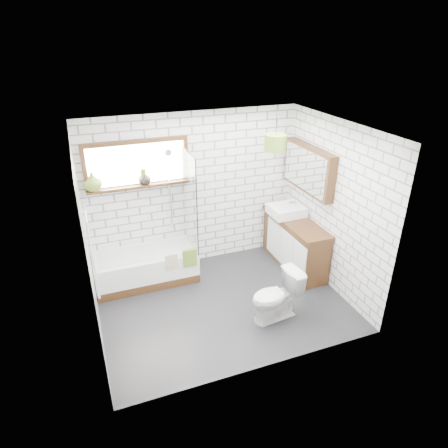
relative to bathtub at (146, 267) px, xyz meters
name	(u,v)px	position (x,y,z in m)	size (l,w,h in m)	color
floor	(223,303)	(0.92, -0.96, -0.25)	(3.40, 2.60, 0.01)	black
ceiling	(223,130)	(0.92, -0.96, 2.26)	(3.40, 2.60, 0.01)	white
wall_back	(194,191)	(0.92, 0.35, 1.00)	(3.40, 0.01, 2.50)	white
wall_front	(267,278)	(0.92, -2.26, 1.00)	(3.40, 0.01, 2.50)	white
wall_left	(87,248)	(-0.79, -0.96, 1.00)	(0.01, 2.60, 2.50)	white
wall_right	(333,207)	(2.62, -0.96, 1.00)	(0.01, 2.60, 2.50)	white
window	(137,165)	(0.07, 0.30, 1.55)	(1.52, 0.16, 0.68)	#351E0E
towel_radiator	(92,251)	(-0.74, -0.96, 0.95)	(0.06, 0.52, 1.00)	white
mirror_cabinet	(309,169)	(2.54, -0.36, 1.40)	(0.16, 1.20, 0.70)	#351E0E
shower_riser	(170,190)	(0.52, 0.30, 1.10)	(0.02, 0.02, 1.30)	silver
bathtub	(146,267)	(0.00, 0.00, 0.00)	(1.54, 0.68, 0.50)	white
shower_screen	(190,201)	(0.75, 0.00, 1.00)	(0.02, 0.72, 1.50)	white
towel_green	(190,258)	(0.62, -0.34, 0.23)	(0.21, 0.06, 0.28)	#577924
towel_beige	(172,261)	(0.34, -0.34, 0.23)	(0.18, 0.04, 0.23)	tan
vanity	(295,243)	(2.39, -0.40, 0.17)	(0.47, 1.45, 0.83)	#351E0E
basin	(286,210)	(2.33, -0.15, 0.66)	(0.54, 0.47, 0.16)	white
tap	(295,206)	(2.49, -0.15, 0.71)	(0.03, 0.03, 0.16)	silver
toilet	(276,296)	(1.47, -1.51, 0.10)	(0.69, 0.39, 0.70)	white
vase_olive	(93,183)	(-0.58, 0.27, 1.36)	(0.26, 0.26, 0.27)	olive
vase_dark	(144,179)	(0.15, 0.27, 1.33)	(0.19, 0.19, 0.19)	black
bottle	(144,178)	(0.14, 0.27, 1.35)	(0.07, 0.07, 0.23)	olive
pendant	(275,142)	(1.96, -0.32, 1.85)	(0.32, 0.32, 0.23)	#577924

